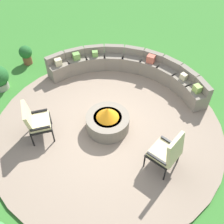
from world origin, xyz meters
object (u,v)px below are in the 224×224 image
Objects in this scene: curved_stone_bench at (129,69)px; lounge_chair_front_right at (167,152)px; lounge_chair_front_left at (35,120)px; potted_plant_2 at (26,54)px; fire_pit at (108,121)px.

curved_stone_bench is 4.24× the size of lounge_chair_front_right.
lounge_chair_front_left is at bearing -103.27° from curved_stone_bench.
curved_stone_bench is at bearing 51.59° from lounge_chair_front_right.
lounge_chair_front_left reaches higher than curved_stone_bench.
curved_stone_bench is 3.22m from lounge_chair_front_right.
potted_plant_2 is at bearing -178.62° from lounge_chair_front_left.
lounge_chair_front_left is at bearing -40.56° from potted_plant_2.
curved_stone_bench reaches higher than fire_pit.
potted_plant_2 is (-5.37, 1.26, -0.26)m from lounge_chair_front_right.
lounge_chair_front_right is 1.71× the size of potted_plant_2.
lounge_chair_front_left is 1.66× the size of potted_plant_2.
fire_pit is at bearing 88.00° from lounge_chair_front_right.
lounge_chair_front_right reaches higher than potted_plant_2.
potted_plant_2 is (-3.70, 0.97, 0.04)m from fire_pit.
fire_pit is at bearing 82.38° from lounge_chair_front_left.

